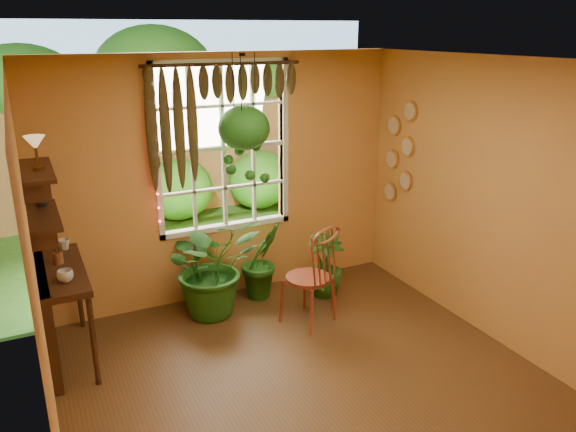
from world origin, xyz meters
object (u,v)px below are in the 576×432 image
(counter_ledge, at_px, (52,306))
(potted_plant_left, at_px, (212,265))
(windsor_chair, at_px, (311,290))
(hanging_basket, at_px, (244,133))
(potted_plant_mid, at_px, (262,260))

(counter_ledge, distance_m, potted_plant_left, 1.61)
(windsor_chair, xyz_separation_m, potted_plant_left, (-0.84, 0.63, 0.19))
(windsor_chair, xyz_separation_m, hanging_basket, (-0.40, 0.74, 1.55))
(counter_ledge, distance_m, potted_plant_mid, 2.26)
(counter_ledge, bearing_deg, hanging_basket, 9.75)
(counter_ledge, xyz_separation_m, windsor_chair, (2.43, -0.39, -0.19))
(potted_plant_left, relative_size, hanging_basket, 0.82)
(counter_ledge, relative_size, hanging_basket, 0.90)
(windsor_chair, distance_m, hanging_basket, 1.76)
(windsor_chair, bearing_deg, counter_ledge, 146.39)
(counter_ledge, distance_m, windsor_chair, 2.47)
(potted_plant_left, relative_size, potted_plant_mid, 1.26)
(windsor_chair, bearing_deg, potted_plant_mid, 80.63)
(potted_plant_left, bearing_deg, windsor_chair, -36.99)
(counter_ledge, height_order, potted_plant_left, potted_plant_left)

